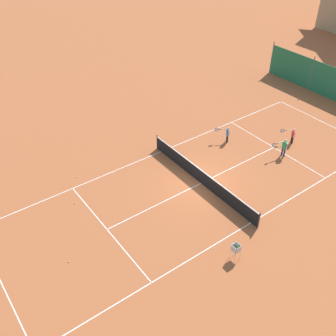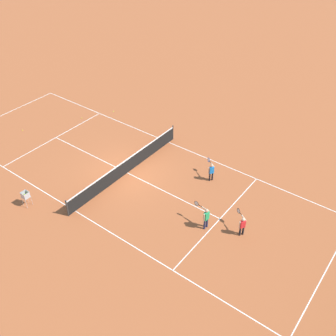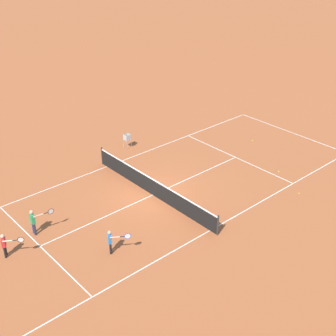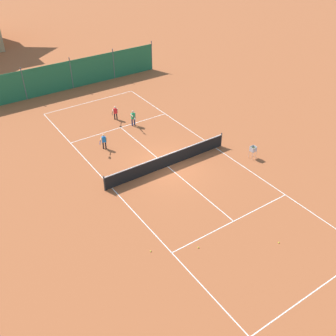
# 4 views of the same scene
# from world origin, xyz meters

# --- Properties ---
(ground_plane) EXTENTS (600.00, 600.00, 0.00)m
(ground_plane) POSITION_xyz_m (0.00, 0.00, 0.00)
(ground_plane) COLOR #A8542D
(court_line_markings) EXTENTS (8.25, 23.85, 0.01)m
(court_line_markings) POSITION_xyz_m (0.00, 0.00, 0.00)
(court_line_markings) COLOR white
(court_line_markings) RESTS_ON ground
(tennis_net) EXTENTS (9.18, 0.08, 1.06)m
(tennis_net) POSITION_xyz_m (0.00, 0.00, 0.50)
(tennis_net) COLOR #2D2D2D
(tennis_net) RESTS_ON ground
(player_near_baseline) EXTENTS (0.79, 0.79, 1.14)m
(player_near_baseline) POSITION_xyz_m (-2.43, 4.29, 0.67)
(player_near_baseline) COLOR black
(player_near_baseline) RESTS_ON ground
(player_near_service) EXTENTS (0.52, 1.02, 1.26)m
(player_near_service) POSITION_xyz_m (0.97, 6.09, 0.74)
(player_near_service) COLOR #23284C
(player_near_service) RESTS_ON ground
(player_far_baseline) EXTENTS (0.78, 0.79, 1.13)m
(player_far_baseline) POSITION_xyz_m (0.30, 7.75, 0.66)
(player_far_baseline) COLOR black
(player_far_baseline) RESTS_ON ground
(tennis_ball_by_net_right) EXTENTS (0.07, 0.07, 0.07)m
(tennis_ball_by_net_right) POSITION_xyz_m (0.80, -8.92, 0.03)
(tennis_ball_by_net_right) COLOR #CCE033
(tennis_ball_by_net_right) RESTS_ON ground
(tennis_ball_by_net_left) EXTENTS (0.07, 0.07, 0.07)m
(tennis_ball_by_net_left) POSITION_xyz_m (-2.80, -6.88, 0.03)
(tennis_ball_by_net_left) COLOR #CCE033
(tennis_ball_by_net_left) RESTS_ON ground
(tennis_ball_alley_right) EXTENTS (0.07, 0.07, 0.07)m
(tennis_ball_alley_right) POSITION_xyz_m (-4.92, -5.74, 0.03)
(tennis_ball_alley_right) COLOR #CCE033
(tennis_ball_alley_right) RESTS_ON ground
(ball_hopper) EXTENTS (0.36, 0.36, 0.89)m
(ball_hopper) POSITION_xyz_m (5.31, -2.37, 0.66)
(ball_hopper) COLOR #B7B7BC
(ball_hopper) RESTS_ON ground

